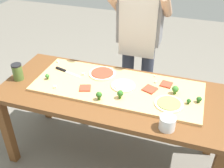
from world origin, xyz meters
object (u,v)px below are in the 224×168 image
Objects in this scene: chefs_knife at (65,71)px; cheese_crumble_e at (83,74)px; pizza_whole_pesto_green at (169,104)px; pizza_slice_far_left at (150,89)px; pizza_slice_near_left at (166,84)px; broccoli_floret_front_left at (175,89)px; broccoli_floret_front_mid at (120,94)px; broccoli_floret_center_right at (189,101)px; cheese_crumble_b at (58,62)px; cook_center at (139,32)px; cheese_crumble_a at (156,82)px; sauce_jar at (18,72)px; broccoli_floret_back_mid at (199,99)px; broccoli_floret_back_right at (47,76)px; flour_cup at (167,124)px; pizza_whole_cheese_artichoke at (123,85)px; pizza_slice_near_right at (85,88)px; cheese_crumble_c at (55,87)px; cheese_crumble_d at (155,76)px; broccoli_floret_center_left at (99,95)px; prep_table at (112,101)px; pizza_whole_tomato_red at (102,73)px.

chefs_knife is 14.43× the size of cheese_crumble_e.
pizza_slice_far_left is at bearing 140.28° from pizza_whole_pesto_green.
broccoli_floret_front_left is at bearing -51.48° from pizza_slice_near_left.
broccoli_floret_front_mid is (-0.36, -0.04, 0.03)m from pizza_whole_pesto_green.
broccoli_floret_center_right reaches higher than cheese_crumble_b.
broccoli_floret_center_right is 0.03× the size of cook_center.
broccoli_floret_center_right is 2.74× the size of cheese_crumble_a.
sauce_jar is (-0.33, -0.20, 0.04)m from chefs_knife.
broccoli_floret_back_mid is at bearing -9.66° from cheese_crumble_b.
cheese_crumble_a is (-0.09, 0.00, 0.00)m from pizza_slice_near_left.
pizza_whole_pesto_green is 13.28× the size of cheese_crumble_a.
broccoli_floret_back_mid is 0.03× the size of cook_center.
broccoli_floret_front_left is (0.96, -0.03, 0.04)m from chefs_knife.
broccoli_floret_back_right is (-1.01, 0.03, 0.02)m from pizza_whole_pesto_green.
flour_cup is (0.38, -0.20, -0.02)m from broccoli_floret_front_mid.
broccoli_floret_front_left is (0.41, 0.03, 0.03)m from pizza_whole_cheese_artichoke.
pizza_whole_cheese_artichoke is 2.23× the size of pizza_slice_near_right.
flour_cup is 1.05m from cook_center.
broccoli_floret_back_mid reaches higher than pizza_slice_near_right.
sauce_jar is (-0.37, 0.05, 0.04)m from cheese_crumble_c.
pizza_whole_cheese_artichoke is 14.84× the size of cheese_crumble_d.
cheese_crumble_b is 0.42m from cheese_crumble_c.
broccoli_floret_center_left reaches higher than broccoli_floret_front_mid.
cheese_crumble_d is at bearing 89.48° from pizza_slice_far_left.
pizza_whole_pesto_green reaches higher than cheese_crumble_d.
cheese_crumble_d is at bearing 53.29° from broccoli_floret_center_left.
cook_center is (-0.54, 0.66, 0.21)m from broccoli_floret_center_right.
broccoli_floret_center_left reaches higher than cheese_crumble_d.
pizza_slice_far_left is (0.77, -0.04, -0.00)m from chefs_knife.
broccoli_floret_front_left is at bearing 7.52° from sauce_jar.
cheese_crumble_b is 0.15× the size of flour_cup.
pizza_slice_near_left is 1.78× the size of broccoli_floret_back_mid.
chefs_knife is at bearing -168.19° from cheese_crumble_d.
pizza_whole_cheese_artichoke and cheese_crumble_a have the same top height.
broccoli_floret_back_right is at bearing -171.15° from pizza_whole_cheese_artichoke.
pizza_whole_cheese_artichoke is 9.68× the size of cheese_crumble_c.
broccoli_floret_center_right reaches higher than pizza_slice_near_right.
flour_cup is 1.30m from sauce_jar.
pizza_whole_pesto_green is 4.20× the size of broccoli_floret_back_right.
cheese_crumble_d is at bearing 45.77° from pizza_whole_cheese_artichoke.
cheese_crumble_d is 1.15m from sauce_jar.
pizza_whole_cheese_artichoke is 3.92× the size of broccoli_floret_back_mid.
broccoli_floret_back_mid is 0.72× the size of broccoli_floret_center_left.
broccoli_floret_front_left is at bearing 10.74° from prep_table.
cheese_crumble_d is (-0.17, 0.34, -0.00)m from pizza_whole_pesto_green.
pizza_slice_far_left is 0.42m from broccoli_floret_center_left.
flour_cup reaches higher than pizza_whole_pesto_green.
broccoli_floret_back_right reaches higher than cheese_crumble_e.
broccoli_floret_back_right is at bearing 165.51° from broccoli_floret_center_left.
chefs_knife is 0.33m from pizza_whole_tomato_red.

